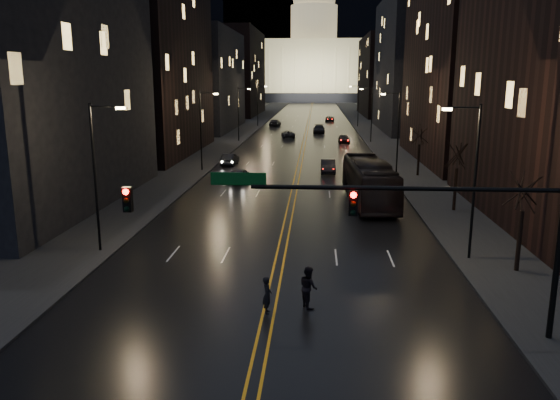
% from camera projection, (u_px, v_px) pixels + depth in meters
% --- Properties ---
extents(ground, '(900.00, 900.00, 0.00)m').
position_uv_depth(ground, '(265.00, 332.00, 22.76)').
color(ground, black).
rests_on(ground, ground).
extents(road, '(20.00, 320.00, 0.02)m').
position_uv_depth(road, '(309.00, 117.00, 149.36)').
color(road, black).
rests_on(road, ground).
extents(sidewalk_left, '(8.00, 320.00, 0.16)m').
position_uv_depth(sidewalk_left, '(259.00, 117.00, 150.26)').
color(sidewalk_left, black).
rests_on(sidewalk_left, ground).
extents(sidewalk_right, '(8.00, 320.00, 0.16)m').
position_uv_depth(sidewalk_right, '(361.00, 117.00, 148.43)').
color(sidewalk_right, black).
rests_on(sidewalk_right, ground).
extents(center_line, '(0.62, 320.00, 0.01)m').
position_uv_depth(center_line, '(309.00, 117.00, 149.36)').
color(center_line, orange).
rests_on(center_line, road).
extents(building_left_near, '(12.00, 28.00, 22.00)m').
position_uv_depth(building_left_near, '(26.00, 70.00, 43.16)').
color(building_left_near, black).
rests_on(building_left_near, ground).
extents(building_left_mid, '(12.00, 30.00, 28.00)m').
position_uv_depth(building_left_mid, '(147.00, 51.00, 73.67)').
color(building_left_mid, black).
rests_on(building_left_mid, ground).
extents(building_left_far, '(12.00, 34.00, 20.00)m').
position_uv_depth(building_left_far, '(205.00, 80.00, 111.55)').
color(building_left_far, black).
rests_on(building_left_far, ground).
extents(building_left_dist, '(12.00, 40.00, 24.00)m').
position_uv_depth(building_left_dist, '(238.00, 73.00, 157.86)').
color(building_left_dist, black).
rests_on(building_left_dist, ground).
extents(building_right_tall, '(12.00, 30.00, 38.00)m').
position_uv_depth(building_right_tall, '(475.00, 6.00, 65.95)').
color(building_right_tall, black).
rests_on(building_right_tall, ground).
extents(building_right_mid, '(12.00, 34.00, 26.00)m').
position_uv_depth(building_right_mid, '(413.00, 65.00, 108.16)').
color(building_right_mid, black).
rests_on(building_right_mid, ground).
extents(building_right_dist, '(12.00, 40.00, 22.00)m').
position_uv_depth(building_right_dist, '(384.00, 76.00, 155.34)').
color(building_right_dist, black).
rests_on(building_right_dist, ground).
extents(capitol, '(90.00, 50.00, 58.50)m').
position_uv_depth(capitol, '(313.00, 64.00, 262.50)').
color(capitol, black).
rests_on(capitol, ground).
extents(traffic_signal, '(17.29, 0.45, 7.00)m').
position_uv_depth(traffic_signal, '(415.00, 216.00, 21.26)').
color(traffic_signal, black).
rests_on(traffic_signal, ground).
extents(streetlamp_right_near, '(2.13, 0.25, 9.00)m').
position_uv_depth(streetlamp_right_near, '(472.00, 174.00, 30.68)').
color(streetlamp_right_near, black).
rests_on(streetlamp_right_near, ground).
extents(streetlamp_left_near, '(2.13, 0.25, 9.00)m').
position_uv_depth(streetlamp_left_near, '(98.00, 170.00, 32.10)').
color(streetlamp_left_near, black).
rests_on(streetlamp_left_near, ground).
extents(streetlamp_right_mid, '(2.13, 0.25, 9.00)m').
position_uv_depth(streetlamp_right_mid, '(397.00, 128.00, 59.90)').
color(streetlamp_right_mid, black).
rests_on(streetlamp_right_mid, ground).
extents(streetlamp_left_mid, '(2.13, 0.25, 9.00)m').
position_uv_depth(streetlamp_left_mid, '(202.00, 127.00, 61.31)').
color(streetlamp_left_mid, black).
rests_on(streetlamp_left_mid, ground).
extents(streetlamp_right_far, '(2.13, 0.25, 9.00)m').
position_uv_depth(streetlamp_right_far, '(371.00, 112.00, 89.12)').
color(streetlamp_right_far, black).
rests_on(streetlamp_right_far, ground).
extents(streetlamp_left_far, '(2.13, 0.25, 9.00)m').
position_uv_depth(streetlamp_left_far, '(239.00, 111.00, 90.53)').
color(streetlamp_left_far, black).
rests_on(streetlamp_left_far, ground).
extents(streetlamp_right_dist, '(2.13, 0.25, 9.00)m').
position_uv_depth(streetlamp_right_dist, '(357.00, 104.00, 118.33)').
color(streetlamp_right_dist, black).
rests_on(streetlamp_right_dist, ground).
extents(streetlamp_left_dist, '(2.13, 0.25, 9.00)m').
position_uv_depth(streetlamp_left_dist, '(258.00, 103.00, 119.75)').
color(streetlamp_left_dist, black).
rests_on(streetlamp_left_dist, ground).
extents(tree_right_near, '(2.40, 2.40, 6.65)m').
position_uv_depth(tree_right_near, '(524.00, 192.00, 28.71)').
color(tree_right_near, black).
rests_on(tree_right_near, ground).
extents(tree_right_mid, '(2.40, 2.40, 6.65)m').
position_uv_depth(tree_right_mid, '(457.00, 155.00, 42.35)').
color(tree_right_mid, black).
rests_on(tree_right_mid, ground).
extents(tree_right_far, '(2.40, 2.40, 6.65)m').
position_uv_depth(tree_right_far, '(420.00, 135.00, 57.93)').
color(tree_right_far, black).
rests_on(tree_right_far, ground).
extents(bus, '(3.87, 13.35, 3.67)m').
position_uv_depth(bus, '(369.00, 182.00, 46.07)').
color(bus, black).
rests_on(bus, ground).
extents(oncoming_car_a, '(2.32, 4.67, 1.53)m').
position_uv_depth(oncoming_car_a, '(239.00, 175.00, 55.39)').
color(oncoming_car_a, black).
rests_on(oncoming_car_a, ground).
extents(oncoming_car_b, '(1.78, 4.45, 1.44)m').
position_uv_depth(oncoming_car_b, '(230.00, 159.00, 66.59)').
color(oncoming_car_b, black).
rests_on(oncoming_car_b, ground).
extents(oncoming_car_c, '(2.76, 4.92, 1.30)m').
position_uv_depth(oncoming_car_c, '(288.00, 134.00, 97.65)').
color(oncoming_car_c, black).
rests_on(oncoming_car_c, ground).
extents(oncoming_car_d, '(2.57, 5.35, 1.50)m').
position_uv_depth(oncoming_car_d, '(275.00, 123.00, 121.77)').
color(oncoming_car_d, black).
rests_on(oncoming_car_d, ground).
extents(receding_car_a, '(1.64, 4.56, 1.50)m').
position_uv_depth(receding_car_a, '(328.00, 166.00, 61.13)').
color(receding_car_a, black).
rests_on(receding_car_a, ground).
extents(receding_car_b, '(1.81, 4.31, 1.46)m').
position_uv_depth(receding_car_b, '(344.00, 139.00, 89.03)').
color(receding_car_b, black).
rests_on(receding_car_b, ground).
extents(receding_car_c, '(2.31, 5.56, 1.61)m').
position_uv_depth(receding_car_c, '(319.00, 129.00, 105.34)').
color(receding_car_c, black).
rests_on(receding_car_c, ground).
extents(receding_car_d, '(2.29, 4.76, 1.31)m').
position_uv_depth(receding_car_d, '(330.00, 119.00, 134.56)').
color(receding_car_d, black).
rests_on(receding_car_d, ground).
extents(pedestrian_a, '(0.48, 0.67, 1.72)m').
position_uv_depth(pedestrian_a, '(267.00, 295.00, 24.44)').
color(pedestrian_a, black).
rests_on(pedestrian_a, ground).
extents(pedestrian_b, '(0.88, 1.09, 1.96)m').
position_uv_depth(pedestrian_b, '(309.00, 287.00, 25.08)').
color(pedestrian_b, black).
rests_on(pedestrian_b, ground).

